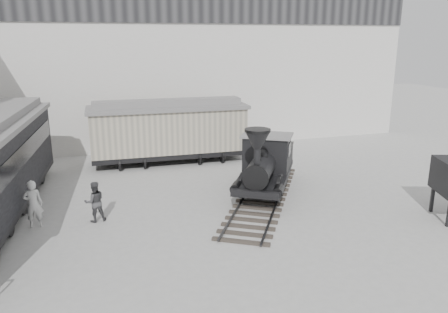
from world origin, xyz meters
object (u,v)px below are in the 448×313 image
object	(u,v)px
visitor_a	(33,204)
visitor_b	(95,202)
locomotive	(265,167)
boxcar	(169,130)

from	to	relation	value
visitor_a	visitor_b	distance (m)	2.26
locomotive	visitor_b	xyz separation A→B (m)	(-7.73, -1.00, -0.45)
locomotive	boxcar	size ratio (longest dim) A/B	1.03
boxcar	visitor_a	xyz separation A→B (m)	(-6.70, -7.50, -1.00)
visitor_a	locomotive	bearing A→B (deg)	-175.76
locomotive	boxcar	bearing A→B (deg)	148.08
locomotive	boxcar	xyz separation A→B (m)	(-3.29, 6.64, 0.67)
boxcar	visitor_a	world-z (taller)	boxcar
visitor_a	boxcar	bearing A→B (deg)	-132.46
visitor_b	visitor_a	bearing A→B (deg)	-12.80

